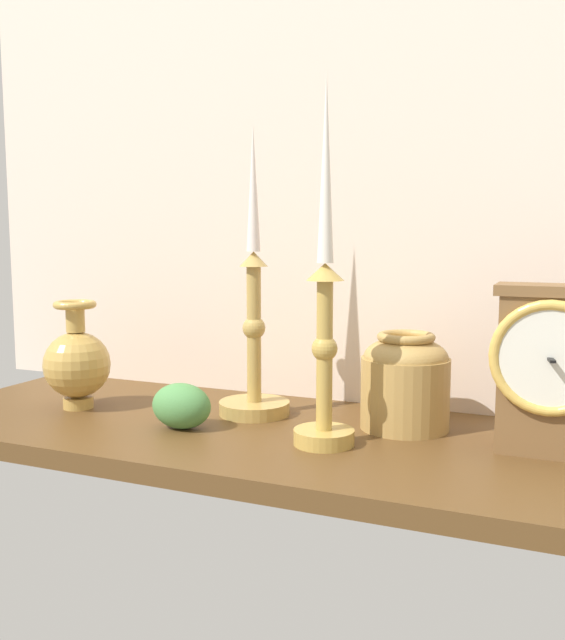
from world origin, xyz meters
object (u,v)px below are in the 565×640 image
object	(u,v)px
candlestick_tall_center	(325,322)
brass_vase_bulbous	(77,362)
mantel_clock	(550,367)
brass_vase_jar	(405,380)
candlestick_tall_left	(254,339)

from	to	relation	value
candlestick_tall_center	brass_vase_bulbous	xyz separation A→B (cm)	(-38.03, 2.47, -7.85)
mantel_clock	brass_vase_jar	xyz separation A→B (cm)	(-17.13, 4.12, -3.64)
mantel_clock	candlestick_tall_left	world-z (taller)	candlestick_tall_left
brass_vase_bulbous	brass_vase_jar	bearing A→B (deg)	10.14
candlestick_tall_left	brass_vase_jar	bearing A→B (deg)	3.53
brass_vase_bulbous	brass_vase_jar	world-z (taller)	brass_vase_bulbous
mantel_clock	brass_vase_jar	bearing A→B (deg)	166.47
mantel_clock	candlestick_tall_center	world-z (taller)	candlestick_tall_center
mantel_clock	candlestick_tall_center	distance (cm)	25.47
mantel_clock	candlestick_tall_center	xyz separation A→B (cm)	(-24.22, -6.42, 4.55)
candlestick_tall_left	brass_vase_bulbous	bearing A→B (deg)	-164.52
candlestick_tall_center	candlestick_tall_left	bearing A→B (deg)	145.50
candlestick_tall_center	brass_vase_jar	world-z (taller)	candlestick_tall_center
candlestick_tall_left	brass_vase_jar	world-z (taller)	candlestick_tall_left
candlestick_tall_center	brass_vase_jar	xyz separation A→B (cm)	(7.09, 10.54, -8.19)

